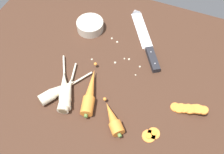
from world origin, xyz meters
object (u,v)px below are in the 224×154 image
at_px(whole_carrot_second, 113,119).
at_px(prep_bowl, 90,25).
at_px(carrot_slice_stack, 189,109).
at_px(parsnip_mid_left, 67,94).
at_px(carrot_slice_stray_mid, 149,136).
at_px(chefs_knife, 144,36).
at_px(parsnip_front, 64,90).
at_px(parsnip_mid_right, 58,91).
at_px(whole_carrot, 90,93).
at_px(carrot_slice_stray_near, 154,133).

relative_size(whole_carrot_second, prep_bowl, 1.07).
bearing_deg(carrot_slice_stack, whole_carrot_second, -148.47).
bearing_deg(parsnip_mid_left, carrot_slice_stray_mid, -5.76).
xyz_separation_m(chefs_knife, parsnip_front, (-0.18, -0.35, 0.01)).
bearing_deg(chefs_knife, carrot_slice_stray_mid, -69.74).
distance_m(whole_carrot_second, parsnip_mid_right, 0.22).
bearing_deg(chefs_knife, parsnip_front, -116.51).
bearing_deg(chefs_knife, carrot_slice_stack, -47.08).
distance_m(parsnip_front, prep_bowl, 0.32).
bearing_deg(carrot_slice_stray_mid, parsnip_mid_left, 174.24).
bearing_deg(whole_carrot, parsnip_front, -165.70).
bearing_deg(prep_bowl, whole_carrot, -65.10).
bearing_deg(carrot_slice_stray_near, parsnip_mid_right, 177.59).
distance_m(parsnip_mid_right, prep_bowl, 0.33).
distance_m(chefs_knife, carrot_slice_stack, 0.35).
height_order(carrot_slice_stray_near, prep_bowl, prep_bowl).
height_order(whole_carrot, carrot_slice_stray_near, whole_carrot).
bearing_deg(whole_carrot, carrot_slice_stray_near, -11.44).
xyz_separation_m(carrot_slice_stack, prep_bowl, (-0.46, 0.22, 0.01)).
xyz_separation_m(carrot_slice_stray_near, carrot_slice_stray_mid, (-0.01, -0.01, -0.00)).
bearing_deg(prep_bowl, carrot_slice_stack, -25.27).
xyz_separation_m(parsnip_mid_left, parsnip_mid_right, (-0.04, -0.00, -0.00)).
height_order(chefs_knife, carrot_slice_stray_near, chefs_knife).
height_order(parsnip_mid_left, parsnip_mid_right, same).
height_order(parsnip_mid_right, carrot_slice_stray_near, parsnip_mid_right).
bearing_deg(parsnip_mid_right, carrot_slice_stack, 13.81).
xyz_separation_m(parsnip_front, parsnip_mid_right, (-0.02, -0.01, 0.00)).
bearing_deg(parsnip_front, prep_bowl, 98.60).
height_order(whole_carrot, prep_bowl, whole_carrot).
bearing_deg(parsnip_mid_right, whole_carrot, 18.07).
relative_size(whole_carrot, prep_bowl, 1.97).
distance_m(whole_carrot, parsnip_front, 0.09).
distance_m(chefs_knife, carrot_slice_stray_mid, 0.42).
height_order(whole_carrot_second, parsnip_mid_left, whole_carrot_second).
relative_size(chefs_knife, carrot_slice_stack, 2.57).
bearing_deg(carrot_slice_stray_mid, chefs_knife, 110.26).
bearing_deg(carrot_slice_stack, prep_bowl, 154.73).
bearing_deg(prep_bowl, whole_carrot_second, -55.16).
distance_m(carrot_slice_stack, carrot_slice_stray_mid, 0.17).
bearing_deg(carrot_slice_stack, parsnip_mid_right, -166.19).
height_order(parsnip_front, parsnip_mid_right, same).
distance_m(chefs_knife, carrot_slice_stray_near, 0.41).
bearing_deg(whole_carrot_second, parsnip_front, 168.75).
bearing_deg(parsnip_front, carrot_slice_stray_near, -4.70).
relative_size(parsnip_front, prep_bowl, 1.94).
xyz_separation_m(parsnip_front, parsnip_mid_left, (0.02, -0.01, 0.00)).
bearing_deg(parsnip_mid_right, parsnip_front, 32.90).
xyz_separation_m(whole_carrot_second, carrot_slice_stray_near, (0.14, 0.01, -0.02)).
distance_m(parsnip_mid_left, parsnip_mid_right, 0.04).
bearing_deg(whole_carrot_second, whole_carrot, 150.78).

